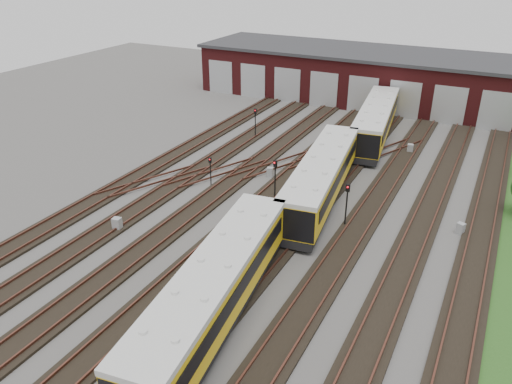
% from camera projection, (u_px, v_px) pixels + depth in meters
% --- Properties ---
extents(ground, '(120.00, 120.00, 0.00)m').
position_uv_depth(ground, '(243.00, 251.00, 33.49)').
color(ground, '#4C4946').
rests_on(ground, ground).
extents(track_network, '(30.40, 70.00, 0.33)m').
position_uv_depth(track_network, '(245.00, 245.00, 33.98)').
color(track_network, black).
rests_on(track_network, ground).
extents(maintenance_shed, '(51.00, 12.50, 6.35)m').
position_uv_depth(maintenance_shed, '(392.00, 78.00, 63.93)').
color(maintenance_shed, '#501416').
rests_on(maintenance_shed, ground).
extents(metro_train, '(5.10, 48.55, 3.37)m').
position_uv_depth(metro_train, '(322.00, 178.00, 39.17)').
color(metro_train, black).
rests_on(metro_train, ground).
extents(signal_mast_0, '(0.25, 0.24, 2.63)m').
position_uv_depth(signal_mast_0, '(210.00, 168.00, 41.81)').
color(signal_mast_0, black).
rests_on(signal_mast_0, ground).
extents(signal_mast_1, '(0.31, 0.30, 3.24)m').
position_uv_depth(signal_mast_1, '(255.00, 119.00, 52.29)').
color(signal_mast_1, black).
rests_on(signal_mast_1, ground).
extents(signal_mast_2, '(0.29, 0.27, 3.39)m').
position_uv_depth(signal_mast_2, '(347.00, 200.00, 35.50)').
color(signal_mast_2, black).
rests_on(signal_mast_2, ground).
extents(signal_mast_3, '(0.33, 0.31, 3.37)m').
position_uv_depth(signal_mast_3, '(275.00, 174.00, 39.45)').
color(signal_mast_3, black).
rests_on(signal_mast_3, ground).
extents(relay_cabinet_0, '(0.66, 0.58, 1.00)m').
position_uv_depth(relay_cabinet_0, '(117.00, 224.00, 35.73)').
color(relay_cabinet_0, '#929497').
rests_on(relay_cabinet_0, ground).
extents(relay_cabinet_1, '(0.62, 0.56, 0.88)m').
position_uv_depth(relay_cabinet_1, '(270.00, 172.00, 44.08)').
color(relay_cabinet_1, '#929497').
rests_on(relay_cabinet_1, ground).
extents(relay_cabinet_2, '(0.65, 0.59, 0.91)m').
position_uv_depth(relay_cabinet_2, '(309.00, 190.00, 40.88)').
color(relay_cabinet_2, '#929497').
rests_on(relay_cabinet_2, ground).
extents(relay_cabinet_3, '(0.59, 0.51, 0.91)m').
position_uv_depth(relay_cabinet_3, '(410.00, 149.00, 49.19)').
color(relay_cabinet_3, '#929497').
rests_on(relay_cabinet_3, ground).
extents(relay_cabinet_4, '(0.64, 0.59, 0.86)m').
position_uv_depth(relay_cabinet_4, '(460.00, 229.00, 35.32)').
color(relay_cabinet_4, '#929497').
rests_on(relay_cabinet_4, ground).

